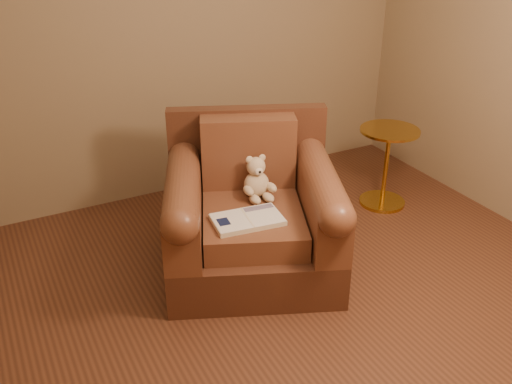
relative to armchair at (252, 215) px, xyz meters
name	(u,v)px	position (x,y,z in m)	size (l,w,h in m)	color
floor	(310,320)	(0.03, -0.69, -0.38)	(4.00, 4.00, 0.00)	#58301E
room	(326,23)	(0.03, -0.69, 1.34)	(4.02, 4.02, 2.71)	#8B7556
armchair	(252,215)	(0.00, 0.00, 0.00)	(1.39, 1.36, 0.97)	#4F2A1A
teddy_bear	(257,181)	(0.08, 0.07, 0.20)	(0.21, 0.24, 0.29)	beige
guidebook	(247,220)	(-0.13, -0.20, 0.10)	(0.45, 0.30, 0.03)	beige
side_table	(386,165)	(1.33, 0.27, -0.03)	(0.46, 0.46, 0.64)	gold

